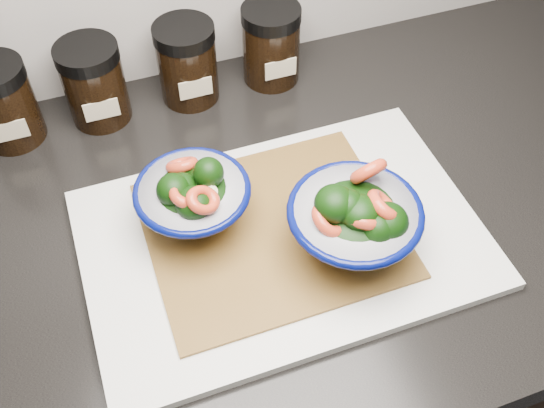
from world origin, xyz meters
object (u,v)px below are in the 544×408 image
object	(u,v)px
spice_jar_c	(94,83)
spice_jar_d	(187,63)
cutting_board	(282,239)
spice_jar_b	(3,103)
bowl_right	(355,222)
bowl_left	(193,199)
spice_jar_e	(271,44)

from	to	relation	value
spice_jar_c	spice_jar_d	world-z (taller)	same
cutting_board	spice_jar_b	xyz separation A→B (m)	(-0.27, 0.28, 0.05)
cutting_board	bowl_right	size ratio (longest dim) A/B	3.09
bowl_right	spice_jar_d	size ratio (longest dim) A/B	1.29
bowl_left	bowl_right	xyz separation A→B (m)	(0.15, -0.09, 0.01)
spice_jar_b	spice_jar_d	bearing A→B (deg)	0.00
cutting_board	spice_jar_d	distance (m)	0.29
bowl_left	spice_jar_b	xyz separation A→B (m)	(-0.18, 0.24, -0.00)
spice_jar_c	spice_jar_b	bearing A→B (deg)	180.00
spice_jar_c	spice_jar_e	xyz separation A→B (m)	(0.25, 0.00, 0.00)
bowl_right	spice_jar_d	bearing A→B (deg)	106.27
bowl_right	spice_jar_e	distance (m)	0.33
spice_jar_e	cutting_board	bearing A→B (deg)	-107.34
cutting_board	spice_jar_b	world-z (taller)	spice_jar_b
spice_jar_b	spice_jar_c	xyz separation A→B (m)	(0.12, 0.00, 0.00)
bowl_left	spice_jar_c	size ratio (longest dim) A/B	1.15
bowl_left	spice_jar_d	size ratio (longest dim) A/B	1.15
bowl_right	spice_jar_e	world-z (taller)	bowl_right
bowl_left	spice_jar_c	bearing A→B (deg)	106.25
spice_jar_b	spice_jar_e	distance (m)	0.36
cutting_board	bowl_left	world-z (taller)	bowl_left
cutting_board	spice_jar_e	world-z (taller)	spice_jar_e
bowl_left	spice_jar_d	world-z (taller)	spice_jar_d
spice_jar_c	spice_jar_e	size ratio (longest dim) A/B	1.00
spice_jar_b	spice_jar_c	world-z (taller)	same
cutting_board	spice_jar_d	bearing A→B (deg)	96.28
bowl_left	spice_jar_c	distance (m)	0.25
spice_jar_b	bowl_left	bearing A→B (deg)	-52.07
cutting_board	bowl_right	distance (m)	0.10
cutting_board	bowl_right	xyz separation A→B (m)	(0.06, -0.04, 0.06)
cutting_board	spice_jar_d	world-z (taller)	spice_jar_d
bowl_left	spice_jar_e	distance (m)	0.30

